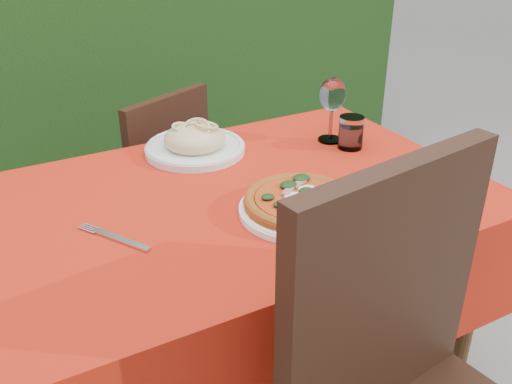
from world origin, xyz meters
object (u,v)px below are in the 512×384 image
wine_glass (332,97)px  water_glass (351,134)px  chair_far (155,183)px  pizza_plate (300,204)px  pasta_plate (195,143)px  fork (121,240)px

wine_glass → water_glass: bearing=-73.8°
chair_far → wine_glass: (0.41, -0.51, 0.41)m
water_glass → wine_glass: size_ratio=0.49×
pizza_plate → pasta_plate: pasta_plate is taller
pasta_plate → fork: 0.50m
chair_far → water_glass: (0.43, -0.58, 0.32)m
pizza_plate → pasta_plate: bearing=99.2°
wine_glass → fork: size_ratio=0.93×
chair_far → fork: (-0.33, -0.76, 0.28)m
wine_glass → pizza_plate: bearing=-134.1°
chair_far → pasta_plate: (0.01, -0.39, 0.30)m
water_glass → wine_glass: bearing=106.2°
wine_glass → fork: (-0.74, -0.25, -0.14)m
pizza_plate → wine_glass: size_ratio=1.65×
chair_far → pasta_plate: size_ratio=2.81×
chair_far → pasta_plate: 0.49m
chair_far → water_glass: size_ratio=8.46×
wine_glass → fork: bearing=-161.2°
pizza_plate → wine_glass: bearing=45.9°
chair_far → water_glass: bearing=103.2°
pizza_plate → pasta_plate: size_ratio=1.12×
pasta_plate → water_glass: bearing=-24.5°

